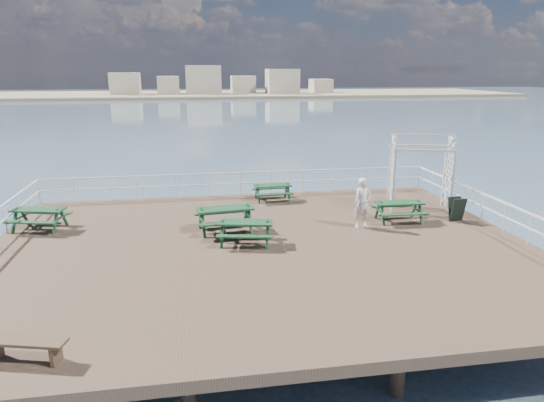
{
  "coord_description": "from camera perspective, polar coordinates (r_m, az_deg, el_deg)",
  "views": [
    {
      "loc": [
        -2.19,
        -15.07,
        5.69
      ],
      "look_at": [
        0.59,
        1.55,
        1.1
      ],
      "focal_mm": 32.0,
      "sensor_mm": 36.0,
      "label": 1
    }
  ],
  "objects": [
    {
      "name": "trellis_arbor",
      "position": [
        21.15,
        17.02,
        2.84
      ],
      "size": [
        2.79,
        1.95,
        3.14
      ],
      "rotation": [
        0.0,
        0.0,
        -0.26
      ],
      "color": "silver",
      "rests_on": "ground"
    },
    {
      "name": "picnic_table_a",
      "position": [
        19.63,
        -25.74,
        -1.44
      ],
      "size": [
        2.13,
        1.87,
        0.89
      ],
      "rotation": [
        0.0,
        0.0,
        -0.24
      ],
      "color": "#14371F",
      "rests_on": "ground"
    },
    {
      "name": "person",
      "position": [
        18.14,
        10.62,
        -0.24
      ],
      "size": [
        0.72,
        0.51,
        1.86
      ],
      "primitive_type": "imported",
      "rotation": [
        0.0,
        0.0,
        0.1
      ],
      "color": "silver",
      "rests_on": "ground"
    },
    {
      "name": "sandwich_board",
      "position": [
        19.99,
        20.89,
        -0.95
      ],
      "size": [
        0.63,
        0.5,
        0.95
      ],
      "rotation": [
        0.0,
        0.0,
        0.12
      ],
      "color": "black",
      "rests_on": "ground"
    },
    {
      "name": "ground",
      "position": [
        16.31,
        -1.16,
        -5.75
      ],
      "size": [
        18.0,
        14.0,
        0.3
      ],
      "primitive_type": "cube",
      "color": "brown",
      "rests_on": "ground"
    },
    {
      "name": "picnic_table_d",
      "position": [
        16.31,
        -3.16,
        -3.12
      ],
      "size": [
        2.06,
        1.78,
        0.88
      ],
      "rotation": [
        0.0,
        0.0,
        -0.2
      ],
      "color": "#14371F",
      "rests_on": "ground"
    },
    {
      "name": "picnic_table_c",
      "position": [
        19.29,
        14.73,
        -0.71
      ],
      "size": [
        1.86,
        1.53,
        0.87
      ],
      "rotation": [
        0.0,
        0.0,
        -0.05
      ],
      "color": "#14371F",
      "rests_on": "ground"
    },
    {
      "name": "picnic_table_e",
      "position": [
        17.61,
        -5.55,
        -1.54
      ],
      "size": [
        2.21,
        1.87,
        0.99
      ],
      "rotation": [
        0.0,
        0.0,
        0.12
      ],
      "color": "#14371F",
      "rests_on": "ground"
    },
    {
      "name": "sea_backdrop",
      "position": [
        149.99,
        -3.96,
        12.83
      ],
      "size": [
        300.0,
        300.0,
        9.2
      ],
      "color": "#3B4E63",
      "rests_on": "ground"
    },
    {
      "name": "flat_bench_far",
      "position": [
        11.24,
        -27.07,
        -14.89
      ],
      "size": [
        1.74,
        0.83,
        0.49
      ],
      "rotation": [
        0.0,
        0.0,
        -0.27
      ],
      "color": "brown",
      "rests_on": "ground"
    },
    {
      "name": "railing",
      "position": [
        18.41,
        -2.56,
        0.05
      ],
      "size": [
        17.77,
        13.76,
        1.1
      ],
      "color": "silver",
      "rests_on": "ground"
    },
    {
      "name": "picnic_table_b",
      "position": [
        21.68,
        0.06,
        1.42
      ],
      "size": [
        1.71,
        1.4,
        0.8
      ],
      "rotation": [
        0.0,
        0.0,
        0.04
      ],
      "color": "#14371F",
      "rests_on": "ground"
    }
  ]
}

